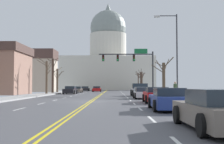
# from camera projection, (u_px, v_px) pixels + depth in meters

# --- Properties ---
(ground) EXTENTS (20.00, 180.00, 0.20)m
(ground) POSITION_uv_depth(u_px,v_px,m) (91.00, 101.00, 25.71)
(ground) COLOR #4A4A4F
(signal_gantry) EXTENTS (7.91, 0.41, 6.56)m
(signal_gantry) POSITION_uv_depth(u_px,v_px,m) (133.00, 61.00, 42.98)
(signal_gantry) COLOR #28282D
(signal_gantry) RESTS_ON ground
(street_lamp_right) EXTENTS (2.30, 0.24, 8.29)m
(street_lamp_right) POSITION_uv_depth(u_px,v_px,m) (174.00, 48.00, 29.32)
(street_lamp_right) COLOR #333338
(street_lamp_right) RESTS_ON ground
(capitol_building) EXTENTS (29.09, 22.22, 29.16)m
(capitol_building) POSITION_uv_depth(u_px,v_px,m) (108.00, 62.00, 99.58)
(capitol_building) COLOR beige
(capitol_building) RESTS_ON ground
(pickup_truck_near_00) EXTENTS (2.38, 5.60, 1.65)m
(pickup_truck_near_00) POSITION_uv_depth(u_px,v_px,m) (140.00, 90.00, 38.67)
(pickup_truck_near_00) COLOR #ADB2B7
(pickup_truck_near_00) RESTS_ON ground
(sedan_near_01) EXTENTS (1.96, 4.26, 1.18)m
(sedan_near_01) POSITION_uv_depth(u_px,v_px,m) (143.00, 93.00, 31.04)
(sedan_near_01) COLOR silver
(sedan_near_01) RESTS_ON ground
(sedan_near_02) EXTENTS (2.07, 4.41, 1.24)m
(sedan_near_02) POSITION_uv_depth(u_px,v_px,m) (156.00, 95.00, 23.66)
(sedan_near_02) COLOR #B71414
(sedan_near_02) RESTS_ON ground
(sedan_near_03) EXTENTS (2.03, 4.72, 1.23)m
(sedan_near_03) POSITION_uv_depth(u_px,v_px,m) (168.00, 100.00, 16.54)
(sedan_near_03) COLOR navy
(sedan_near_03) RESTS_ON ground
(sedan_near_04) EXTENTS (2.03, 4.68, 1.25)m
(sedan_near_04) POSITION_uv_depth(u_px,v_px,m) (218.00, 111.00, 9.12)
(sedan_near_04) COLOR #6B6056
(sedan_near_04) RESTS_ON ground
(sedan_oncoming_00) EXTENTS (2.05, 4.72, 1.28)m
(sedan_oncoming_00) POSITION_uv_depth(u_px,v_px,m) (70.00, 90.00, 49.20)
(sedan_oncoming_00) COLOR black
(sedan_oncoming_00) RESTS_ON ground
(sedan_oncoming_01) EXTENTS (2.12, 4.43, 1.20)m
(sedan_oncoming_01) POSITION_uv_depth(u_px,v_px,m) (77.00, 90.00, 59.13)
(sedan_oncoming_01) COLOR #6B6056
(sedan_oncoming_01) RESTS_ON ground
(sedan_oncoming_02) EXTENTS (1.93, 4.33, 1.20)m
(sedan_oncoming_02) POSITION_uv_depth(u_px,v_px,m) (97.00, 89.00, 67.07)
(sedan_oncoming_02) COLOR #B71414
(sedan_oncoming_02) RESTS_ON ground
(sedan_oncoming_03) EXTENTS (2.11, 4.59, 1.19)m
(sedan_oncoming_03) POSITION_uv_depth(u_px,v_px,m) (85.00, 89.00, 75.84)
(sedan_oncoming_03) COLOR black
(sedan_oncoming_03) RESTS_ON ground
(flank_building_00) EXTENTS (8.34, 6.31, 9.32)m
(flank_building_00) POSITION_uv_depth(u_px,v_px,m) (37.00, 71.00, 66.44)
(flank_building_00) COLOR #B2A38E
(flank_building_00) RESTS_ON ground
(bare_tree_00) EXTENTS (2.38, 1.75, 5.31)m
(bare_tree_00) POSITION_uv_depth(u_px,v_px,m) (141.00, 80.00, 72.01)
(bare_tree_00) COLOR #423328
(bare_tree_00) RESTS_ON ground
(bare_tree_01) EXTENTS (1.92, 1.70, 6.14)m
(bare_tree_01) POSITION_uv_depth(u_px,v_px,m) (53.00, 75.00, 51.64)
(bare_tree_01) COLOR #423328
(bare_tree_01) RESTS_ON ground
(bare_tree_02) EXTENTS (2.58, 2.19, 4.64)m
(bare_tree_02) POSITION_uv_depth(u_px,v_px,m) (164.00, 77.00, 36.35)
(bare_tree_02) COLOR #4C3D2D
(bare_tree_02) RESTS_ON ground
(bare_tree_03) EXTENTS (2.18, 2.34, 4.84)m
(bare_tree_03) POSITION_uv_depth(u_px,v_px,m) (57.00, 80.00, 55.69)
(bare_tree_03) COLOR brown
(bare_tree_03) RESTS_ON ground
(bare_tree_04) EXTENTS (1.35, 2.45, 4.96)m
(bare_tree_04) POSITION_uv_depth(u_px,v_px,m) (138.00, 80.00, 79.73)
(bare_tree_04) COLOR #423328
(bare_tree_04) RESTS_ON ground
(bare_tree_05) EXTENTS (2.50, 1.86, 5.72)m
(bare_tree_05) POSITION_uv_depth(u_px,v_px,m) (46.00, 76.00, 46.06)
(bare_tree_05) COLOR brown
(bare_tree_05) RESTS_ON ground
(bare_tree_06) EXTENTS (2.07, 2.01, 4.27)m
(bare_tree_06) POSITION_uv_depth(u_px,v_px,m) (142.00, 81.00, 63.70)
(bare_tree_06) COLOR #423328
(bare_tree_06) RESTS_ON ground
(pedestrian_00) EXTENTS (0.35, 0.34, 1.59)m
(pedestrian_00) POSITION_uv_depth(u_px,v_px,m) (175.00, 89.00, 27.36)
(pedestrian_00) COLOR #4C4238
(pedestrian_00) RESTS_ON ground
(bicycle_parked) EXTENTS (0.12, 1.77, 0.85)m
(bicycle_parked) POSITION_uv_depth(u_px,v_px,m) (198.00, 97.00, 22.75)
(bicycle_parked) COLOR black
(bicycle_parked) RESTS_ON ground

